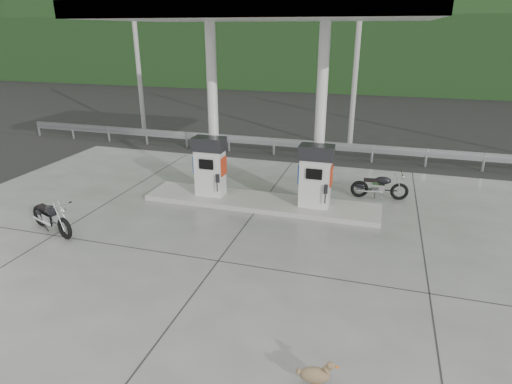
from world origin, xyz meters
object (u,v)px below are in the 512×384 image
(gas_pump_right, at_px, (315,176))
(motorcycle_left, at_px, (51,217))
(gas_pump_left, at_px, (210,166))
(duck, at_px, (315,375))
(motorcycle_right, at_px, (380,187))

(gas_pump_right, distance_m, motorcycle_left, 7.11)
(gas_pump_left, bearing_deg, gas_pump_right, 0.00)
(duck, bearing_deg, motorcycle_right, 75.42)
(motorcycle_left, bearing_deg, gas_pump_right, 49.28)
(motorcycle_left, xyz_separation_m, motorcycle_right, (8.03, 4.85, -0.02))
(gas_pump_left, relative_size, duck, 3.28)
(motorcycle_right, height_order, duck, motorcycle_right)
(gas_pump_left, xyz_separation_m, gas_pump_right, (3.20, 0.00, 0.00))
(duck, bearing_deg, gas_pump_right, 89.83)
(gas_pump_left, height_order, motorcycle_right, gas_pump_left)
(motorcycle_right, bearing_deg, gas_pump_right, -144.23)
(gas_pump_left, distance_m, motorcycle_right, 5.25)
(motorcycle_right, relative_size, duck, 2.96)
(gas_pump_left, distance_m, duck, 7.82)
(gas_pump_left, bearing_deg, duck, -56.61)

